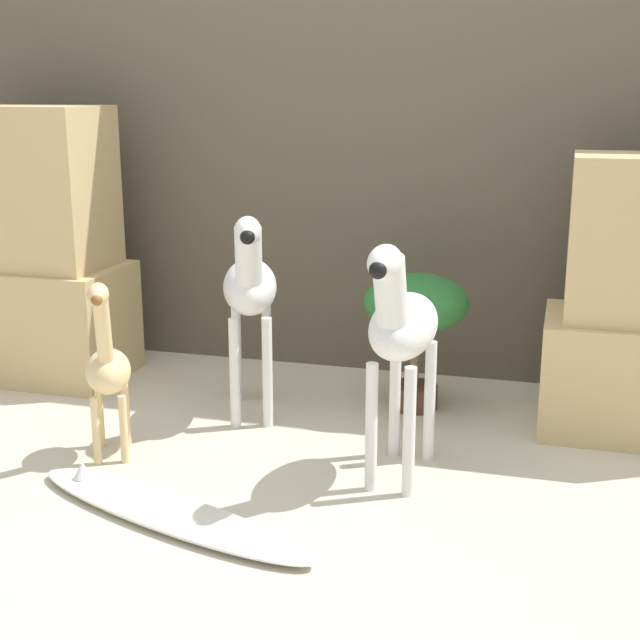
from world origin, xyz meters
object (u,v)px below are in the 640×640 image
zebra_left (250,288)px  surfboard (167,511)px  giraffe_figurine (107,366)px  potted_palm_front (416,311)px  zebra_right (401,328)px

zebra_left → surfboard: (0.04, -0.82, -0.46)m
giraffe_figurine → potted_palm_front: (0.87, 0.72, 0.06)m
surfboard → zebra_right: bearing=37.2°
potted_palm_front → giraffe_figurine: bearing=-140.2°
zebra_left → potted_palm_front: 0.62m
giraffe_figurine → surfboard: bearing=-44.3°
zebra_right → giraffe_figurine: zebra_right is taller
zebra_right → surfboard: size_ratio=0.76×
giraffe_figurine → zebra_left: bearing=57.1°
potted_palm_front → zebra_right: bearing=-84.7°
zebra_right → giraffe_figurine: size_ratio=1.24×
zebra_right → giraffe_figurine: bearing=-174.3°
zebra_left → giraffe_figurine: (-0.31, -0.48, -0.17)m
zebra_left → potted_palm_front: (0.56, 0.24, -0.11)m
giraffe_figurine → potted_palm_front: size_ratio=1.20×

